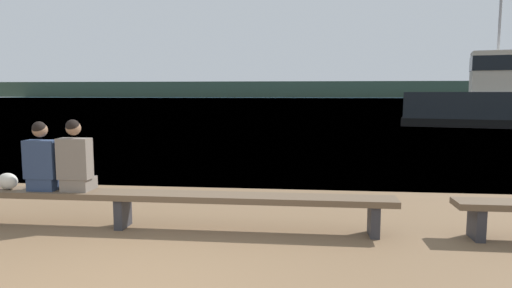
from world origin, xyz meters
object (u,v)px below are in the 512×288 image
(person_left, at_px, (42,161))
(bench_main, at_px, (122,198))
(person_right, at_px, (76,161))
(shopping_bag, at_px, (8,181))
(tugboat_red, at_px, (494,103))

(person_left, bearing_deg, bench_main, -0.11)
(person_right, bearing_deg, shopping_bag, -179.02)
(bench_main, height_order, tugboat_red, tugboat_red)
(person_left, distance_m, shopping_bag, 0.61)
(person_left, bearing_deg, tugboat_red, 55.77)
(bench_main, distance_m, shopping_bag, 1.69)
(bench_main, bearing_deg, person_left, 179.89)
(shopping_bag, distance_m, tugboat_red, 25.08)
(bench_main, distance_m, person_left, 1.25)
(bench_main, relative_size, person_left, 7.64)
(person_right, distance_m, shopping_bag, 1.06)
(person_left, relative_size, person_right, 0.97)
(bench_main, relative_size, tugboat_red, 0.75)
(person_right, bearing_deg, tugboat_red, 56.72)
(person_right, height_order, tugboat_red, tugboat_red)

